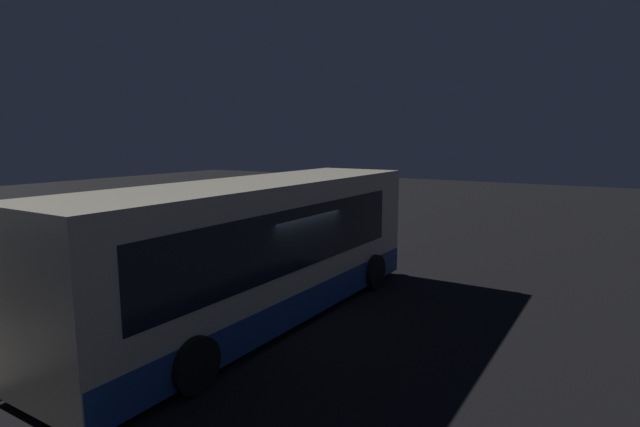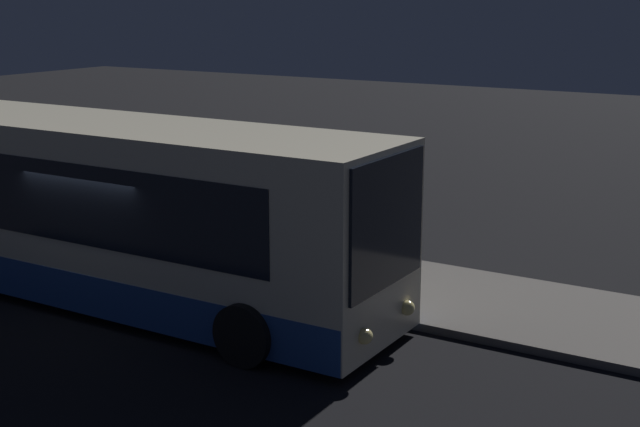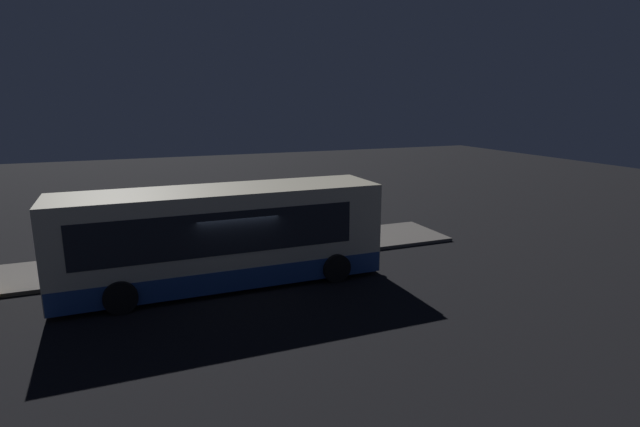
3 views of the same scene
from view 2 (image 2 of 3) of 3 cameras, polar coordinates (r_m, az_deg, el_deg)
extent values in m
plane|color=black|center=(16.24, -12.13, -5.86)|extent=(80.00, 80.00, 0.00)
cube|color=#605B56|center=(18.56, -5.30, -2.87)|extent=(20.00, 3.28, 0.14)
cube|color=beige|center=(16.13, -12.53, 0.30)|extent=(10.46, 2.54, 3.06)
cube|color=#23478C|center=(16.44, -12.31, -3.71)|extent=(10.41, 2.56, 0.70)
cube|color=black|center=(16.23, -13.27, 1.67)|extent=(8.58, 2.57, 1.35)
cube|color=black|center=(13.02, 4.35, -0.57)|extent=(0.06, 2.23, 1.96)
sphere|color=#F9E58C|center=(14.07, 5.61, -6.03)|extent=(0.24, 0.24, 0.24)
sphere|color=#F9E58C|center=(12.90, 2.88, -7.85)|extent=(0.24, 0.24, 0.24)
cylinder|color=black|center=(15.35, 0.75, -4.78)|extent=(0.97, 0.30, 0.97)
cylinder|color=black|center=(13.35, -4.85, -7.73)|extent=(0.97, 0.30, 0.97)
cylinder|color=black|center=(19.55, -16.68, -1.27)|extent=(0.97, 0.30, 0.97)
cylinder|color=silver|center=(17.38, -5.83, -2.47)|extent=(0.25, 0.25, 0.78)
cylinder|color=silver|center=(17.20, -5.89, -0.15)|extent=(0.35, 0.35, 0.68)
sphere|color=beige|center=(17.09, -5.93, 1.36)|extent=(0.25, 0.25, 0.25)
cube|color=black|center=(17.05, -6.39, -1.28)|extent=(0.28, 0.15, 0.24)
cylinder|color=#6B604C|center=(18.72, -1.97, -1.27)|extent=(0.29, 0.29, 0.74)
cylinder|color=#8CB766|center=(18.55, -1.98, 0.80)|extent=(0.42, 0.42, 0.65)
sphere|color=brown|center=(18.46, -2.00, 2.15)|extent=(0.24, 0.24, 0.24)
cube|color=black|center=(18.73, -2.77, 0.06)|extent=(0.18, 0.30, 0.24)
cylinder|color=#6B604C|center=(15.79, 3.19, -4.11)|extent=(0.43, 0.43, 0.77)
cylinder|color=#8CB766|center=(15.58, 3.23, -1.58)|extent=(0.62, 0.62, 0.67)
sphere|color=tan|center=(15.47, 3.25, 0.07)|extent=(0.25, 0.25, 0.25)
cube|color=black|center=(15.58, 2.08, -2.66)|extent=(0.29, 0.30, 0.24)
cube|color=beige|center=(15.67, 0.96, -4.41)|extent=(0.35, 0.19, 0.69)
cylinder|color=black|center=(15.53, 0.97, -2.78)|extent=(0.02, 0.02, 0.24)
cylinder|color=#4C4C51|center=(19.84, -11.02, 1.94)|extent=(0.10, 0.10, 2.49)
cube|color=beige|center=(19.67, -11.14, 4.56)|extent=(0.04, 0.81, 0.56)
cylinder|color=#2D4C33|center=(19.15, -10.51, -1.30)|extent=(0.44, 0.44, 0.65)
camera|label=1|loc=(20.15, -47.14, 6.09)|focal=28.00mm
camera|label=3|loc=(14.70, -78.05, 5.57)|focal=28.00mm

